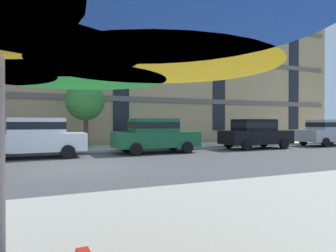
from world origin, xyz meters
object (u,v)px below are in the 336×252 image
object	(u,v)px
sedan_white	(35,137)
sedan_black	(255,133)
sedan_green	(155,135)
sedan_silver	(328,132)
street_tree_middle	(86,102)

from	to	relation	value
sedan_white	sedan_black	size ratio (longest dim) A/B	1.00
sedan_green	sedan_silver	bearing A→B (deg)	0.00
sedan_black	street_tree_middle	distance (m)	10.21
sedan_white	sedan_green	bearing A→B (deg)	0.00
sedan_silver	street_tree_middle	size ratio (longest dim) A/B	1.12
sedan_black	sedan_silver	distance (m)	6.26
sedan_black	sedan_silver	size ratio (longest dim) A/B	1.00
street_tree_middle	sedan_white	bearing A→B (deg)	-130.87
sedan_green	sedan_silver	distance (m)	12.75
sedan_black	street_tree_middle	xyz separation A→B (m)	(-9.59, 3.01, 1.78)
sedan_green	sedan_silver	xyz separation A→B (m)	(12.75, 0.00, 0.00)
sedan_green	street_tree_middle	size ratio (longest dim) A/B	1.12
sedan_green	sedan_white	bearing A→B (deg)	180.00
sedan_white	sedan_silver	size ratio (longest dim) A/B	1.00
sedan_white	street_tree_middle	world-z (taller)	street_tree_middle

